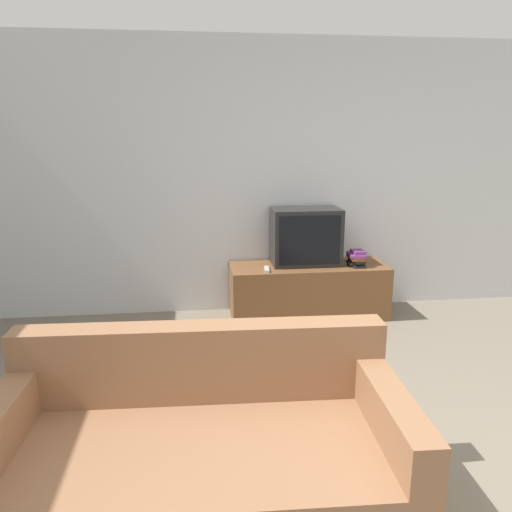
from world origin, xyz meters
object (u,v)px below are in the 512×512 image
(television, at_px, (306,236))
(couch, at_px, (202,463))
(tv_stand, at_px, (308,291))
(book_stack, at_px, (357,258))
(remote_on_stand, at_px, (267,269))

(television, distance_m, couch, 2.82)
(couch, bearing_deg, tv_stand, 69.31)
(tv_stand, height_order, book_stack, book_stack)
(tv_stand, xyz_separation_m, television, (-0.02, 0.07, 0.52))
(tv_stand, distance_m, book_stack, 0.56)
(book_stack, xyz_separation_m, remote_on_stand, (-0.87, -0.07, -0.06))
(tv_stand, bearing_deg, couch, -113.11)
(tv_stand, bearing_deg, television, 107.26)
(television, bearing_deg, book_stack, -16.19)
(television, bearing_deg, remote_on_stand, -153.36)
(couch, bearing_deg, remote_on_stand, 77.26)
(book_stack, bearing_deg, couch, -121.81)
(couch, bearing_deg, television, 70.30)
(couch, distance_m, book_stack, 2.88)
(television, height_order, book_stack, television)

